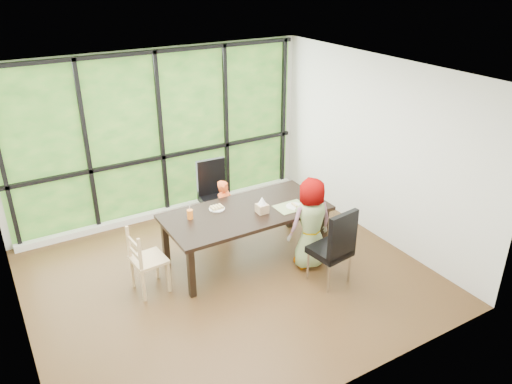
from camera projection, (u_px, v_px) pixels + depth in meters
ground at (228, 277)px, 6.71m from camera, size 5.00×5.00×0.00m
back_wall at (160, 135)px, 7.89m from camera, size 5.00×0.00×5.00m
foliage_backdrop at (161, 136)px, 7.87m from camera, size 4.80×0.02×2.65m
window_mullions at (161, 136)px, 7.84m from camera, size 4.80×0.06×2.65m
window_sill at (169, 211)px, 8.36m from camera, size 4.80×0.12×0.10m
dining_table at (246, 234)px, 7.00m from camera, size 2.36×1.27×0.75m
chair_window_leather at (216, 196)px, 7.75m from camera, size 0.49×0.49×1.08m
chair_interior_leather at (330, 245)px, 6.41m from camera, size 0.52×0.52×1.08m
chair_end_beech at (149, 260)px, 6.28m from camera, size 0.43×0.45×0.90m
child_toddler at (225, 210)px, 7.45m from camera, size 0.41×0.35×0.95m
child_older at (311, 223)px, 6.72m from camera, size 0.67×0.46×1.30m
placemat at (291, 207)px, 6.93m from camera, size 0.43×0.32×0.01m
plate_far at (217, 209)px, 6.87m from camera, size 0.22×0.22×0.01m
plate_near at (294, 206)px, 6.94m from camera, size 0.24×0.24×0.01m
orange_cup at (190, 214)px, 6.60m from camera, size 0.08×0.08×0.13m
green_cup at (313, 199)px, 7.02m from camera, size 0.08×0.08×0.12m
tissue_box at (262, 208)px, 6.76m from camera, size 0.14×0.14×0.12m
crepe_rolls_far at (217, 207)px, 6.86m from camera, size 0.20×0.12×0.04m
crepe_rolls_near at (295, 205)px, 6.92m from camera, size 0.05×0.12×0.04m
straw_white at (190, 207)px, 6.56m from camera, size 0.01×0.04×0.20m
straw_pink at (314, 193)px, 6.98m from camera, size 0.01×0.04×0.20m
tissue at (262, 201)px, 6.71m from camera, size 0.12×0.12×0.11m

